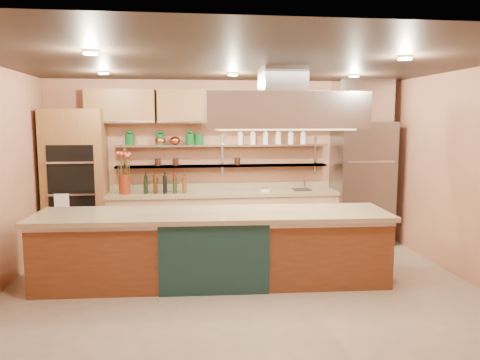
{
  "coord_description": "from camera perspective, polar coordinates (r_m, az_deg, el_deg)",
  "views": [
    {
      "loc": [
        -0.74,
        -5.57,
        2.13
      ],
      "look_at": [
        0.08,
        1.0,
        1.28
      ],
      "focal_mm": 35.0,
      "sensor_mm": 36.0,
      "label": 1
    }
  ],
  "objects": [
    {
      "name": "floor",
      "position": [
        6.01,
        0.46,
        -13.53
      ],
      "size": [
        6.0,
        5.0,
        0.02
      ],
      "primitive_type": "cube",
      "color": "gray",
      "rests_on": "ground"
    },
    {
      "name": "ceiling",
      "position": [
        5.66,
        0.49,
        14.12
      ],
      "size": [
        6.0,
        5.0,
        0.02
      ],
      "primitive_type": "cube",
      "color": "black",
      "rests_on": "wall_back"
    },
    {
      "name": "wall_back",
      "position": [
        8.14,
        -1.84,
        2.18
      ],
      "size": [
        6.0,
        0.04,
        2.8
      ],
      "primitive_type": "cube",
      "color": "#B47655",
      "rests_on": "floor"
    },
    {
      "name": "wall_front",
      "position": [
        3.24,
        6.29,
        -5.78
      ],
      "size": [
        6.0,
        0.04,
        2.8
      ],
      "primitive_type": "cube",
      "color": "#B47655",
      "rests_on": "floor"
    },
    {
      "name": "wall_right",
      "position": [
        6.75,
        26.63,
        0.33
      ],
      "size": [
        0.04,
        5.0,
        2.8
      ],
      "primitive_type": "cube",
      "color": "#B47655",
      "rests_on": "floor"
    },
    {
      "name": "oven_stack",
      "position": [
        8.0,
        -19.37,
        -0.12
      ],
      "size": [
        0.95,
        0.64,
        2.3
      ],
      "primitive_type": "cube",
      "color": "brown",
      "rests_on": "floor"
    },
    {
      "name": "refrigerator",
      "position": [
        8.38,
        14.63,
        -0.31
      ],
      "size": [
        0.95,
        0.72,
        2.1
      ],
      "primitive_type": "cube",
      "color": "slate",
      "rests_on": "floor"
    },
    {
      "name": "back_counter",
      "position": [
        7.98,
        -1.97,
        -4.72
      ],
      "size": [
        3.84,
        0.64,
        0.93
      ],
      "primitive_type": "cube",
      "color": "tan",
      "rests_on": "floor"
    },
    {
      "name": "wall_shelf_lower",
      "position": [
        8.01,
        -2.11,
        1.74
      ],
      "size": [
        3.6,
        0.26,
        0.03
      ],
      "primitive_type": "cube",
      "color": "#B4B7BB",
      "rests_on": "wall_back"
    },
    {
      "name": "wall_shelf_upper",
      "position": [
        7.98,
        -2.12,
        4.24
      ],
      "size": [
        3.6,
        0.26,
        0.03
      ],
      "primitive_type": "cube",
      "color": "#B4B7BB",
      "rests_on": "wall_back"
    },
    {
      "name": "upper_cabinets",
      "position": [
        7.93,
        -1.74,
        8.92
      ],
      "size": [
        4.6,
        0.36,
        0.55
      ],
      "primitive_type": "cube",
      "color": "brown",
      "rests_on": "wall_back"
    },
    {
      "name": "range_hood",
      "position": [
        6.12,
        5.16,
        8.42
      ],
      "size": [
        2.0,
        1.0,
        0.45
      ],
      "primitive_type": "cube",
      "color": "#B4B7BB",
      "rests_on": "ceiling"
    },
    {
      "name": "ceiling_downlights",
      "position": [
        5.85,
        0.22,
        13.6
      ],
      "size": [
        4.0,
        2.8,
        0.02
      ],
      "primitive_type": "cube",
      "color": "#FFE5A5",
      "rests_on": "ceiling"
    },
    {
      "name": "island",
      "position": [
        6.22,
        -3.25,
        -8.17
      ],
      "size": [
        4.53,
        1.2,
        0.94
      ],
      "primitive_type": "cube",
      "rotation": [
        0.0,
        0.0,
        -0.05
      ],
      "color": "brown",
      "rests_on": "floor"
    },
    {
      "name": "flower_vase",
      "position": [
        7.85,
        -13.91,
        -0.52
      ],
      "size": [
        0.21,
        0.21,
        0.31
      ],
      "primitive_type": "cylinder",
      "rotation": [
        0.0,
        0.0,
        0.24
      ],
      "color": "maroon",
      "rests_on": "back_counter"
    },
    {
      "name": "oil_bottle_cluster",
      "position": [
        7.8,
        -9.12,
        -0.71
      ],
      "size": [
        0.78,
        0.46,
        0.24
      ],
      "primitive_type": "cube",
      "rotation": [
        0.0,
        0.0,
        0.34
      ],
      "color": "black",
      "rests_on": "back_counter"
    },
    {
      "name": "kitchen_scale",
      "position": [
        7.93,
        3.02,
        -1.08
      ],
      "size": [
        0.17,
        0.15,
        0.08
      ],
      "primitive_type": "cube",
      "rotation": [
        0.0,
        0.0,
        0.29
      ],
      "color": "white",
      "rests_on": "back_counter"
    },
    {
      "name": "bar_faucet",
      "position": [
        8.17,
        7.87,
        -0.41
      ],
      "size": [
        0.03,
        0.03,
        0.22
      ],
      "primitive_type": "cylinder",
      "rotation": [
        0.0,
        0.0,
        -0.07
      ],
      "color": "silver",
      "rests_on": "back_counter"
    },
    {
      "name": "copper_kettle",
      "position": [
        7.95,
        -7.93,
        4.79
      ],
      "size": [
        0.19,
        0.19,
        0.14
      ],
      "primitive_type": "ellipsoid",
      "rotation": [
        0.0,
        0.0,
        0.03
      ],
      "color": "#CA532E",
      "rests_on": "wall_shelf_upper"
    },
    {
      "name": "green_canister",
      "position": [
        7.95,
        -5.0,
        4.96
      ],
      "size": [
        0.15,
        0.15,
        0.18
      ],
      "primitive_type": "cylinder",
      "rotation": [
        0.0,
        0.0,
        0.01
      ],
      "color": "#0F4A1B",
      "rests_on": "wall_shelf_upper"
    }
  ]
}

